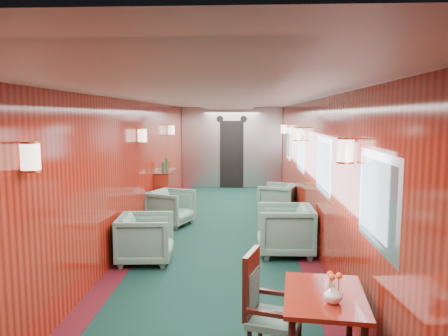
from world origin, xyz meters
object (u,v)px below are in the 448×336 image
dining_table (324,307)px  armchair_left_near (146,239)px  side_chair (264,305)px  armchair_right_far (278,199)px  armchair_left_far (171,208)px  credenza (166,192)px  armchair_right_near (285,230)px

dining_table → armchair_left_near: (-2.11, 2.70, -0.23)m
side_chair → armchair_right_far: bearing=101.1°
armchair_left_near → armchair_left_far: armchair_left_near is taller
side_chair → armchair_left_far: (-1.63, 4.78, -0.19)m
dining_table → armchair_right_far: 5.92m
dining_table → credenza: bearing=118.5°
credenza → armchair_right_far: size_ratio=1.64×
side_chair → credenza: credenza is taller
armchair_left_near → armchair_left_far: (-0.00, 2.19, -0.01)m
dining_table → armchair_right_far: size_ratio=1.32×
credenza → armchair_left_far: size_ratio=1.61×
armchair_left_far → armchair_right_near: 2.70m
credenza → armchair_left_near: credenza is taller
dining_table → side_chair: size_ratio=0.99×
dining_table → armchair_left_far: size_ratio=1.29×
armchair_right_far → dining_table: bearing=19.5°
side_chair → credenza: 6.11m
credenza → armchair_left_near: 3.22m
side_chair → armchair_left_near: 3.07m
dining_table → side_chair: 0.50m
armchair_left_far → armchair_right_far: size_ratio=1.02×
armchair_left_far → armchair_right_far: (2.17, 1.03, -0.01)m
side_chair → armchair_left_near: (-1.62, 2.60, -0.19)m
credenza → armchair_right_far: 2.47m
credenza → armchair_right_far: credenza is taller
side_chair → armchair_left_far: size_ratio=1.31×
armchair_left_near → armchair_right_far: (2.17, 3.21, -0.01)m
side_chair → armchair_right_far: side_chair is taller
side_chair → armchair_right_near: (0.45, 3.07, -0.16)m
armchair_right_near → armchair_left_near: bearing=-78.0°
dining_table → armchair_left_near: bearing=134.3°
dining_table → armchair_right_near: size_ratio=1.17×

